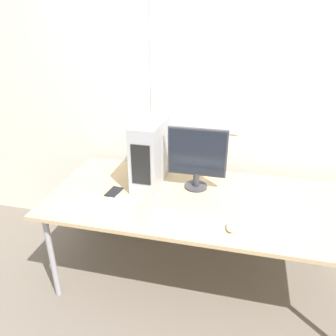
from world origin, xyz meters
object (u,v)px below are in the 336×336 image
pc_tower (150,152)px  mouse (231,227)px  keyboard (183,219)px  cell_phone (114,192)px  monitor_main (197,156)px

pc_tower → mouse: pc_tower is taller
keyboard → mouse: size_ratio=4.00×
pc_tower → mouse: 0.81m
cell_phone → mouse: bearing=-10.4°
keyboard → mouse: 0.29m
pc_tower → mouse: size_ratio=4.63×
pc_tower → keyboard: (0.33, -0.44, -0.23)m
monitor_main → mouse: monitor_main is taller
monitor_main → keyboard: size_ratio=1.10×
monitor_main → mouse: size_ratio=4.39×
keyboard → cell_phone: (-0.54, 0.23, -0.01)m
keyboard → cell_phone: keyboard is taller
pc_tower → keyboard: size_ratio=1.16×
cell_phone → monitor_main: bearing=26.7°
keyboard → cell_phone: size_ratio=2.79×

